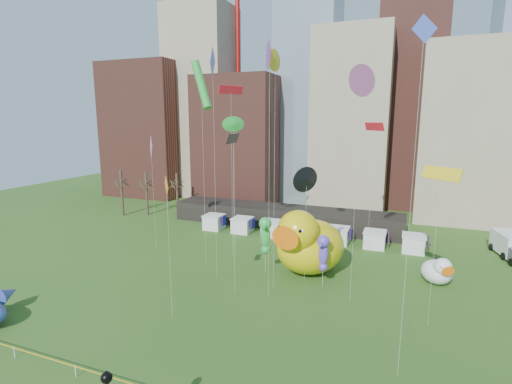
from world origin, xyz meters
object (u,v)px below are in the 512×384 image
at_px(seahorse_purple, 323,250).
at_px(box_truck, 511,246).
at_px(seahorse_green, 265,232).
at_px(big_duck, 308,243).
at_px(small_duck, 438,271).

distance_m(seahorse_purple, box_truck, 27.50).
relative_size(seahorse_green, seahorse_purple, 1.16).
height_order(seahorse_purple, box_truck, seahorse_purple).
xyz_separation_m(seahorse_green, seahorse_purple, (6.98, -1.36, -0.78)).
bearing_deg(seahorse_green, seahorse_purple, -20.14).
bearing_deg(big_duck, small_duck, 25.82).
distance_m(big_duck, box_truck, 27.57).
distance_m(seahorse_green, box_truck, 32.44).
xyz_separation_m(big_duck, small_duck, (13.85, 2.24, -2.13)).
xyz_separation_m(small_duck, box_truck, (9.32, 12.54, 0.05)).
bearing_deg(box_truck, seahorse_green, -161.02).
relative_size(big_duck, box_truck, 1.51).
relative_size(big_duck, small_duck, 2.40).
bearing_deg(seahorse_purple, box_truck, 48.88).
xyz_separation_m(seahorse_green, box_truck, (27.73, 16.51, -3.36)).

